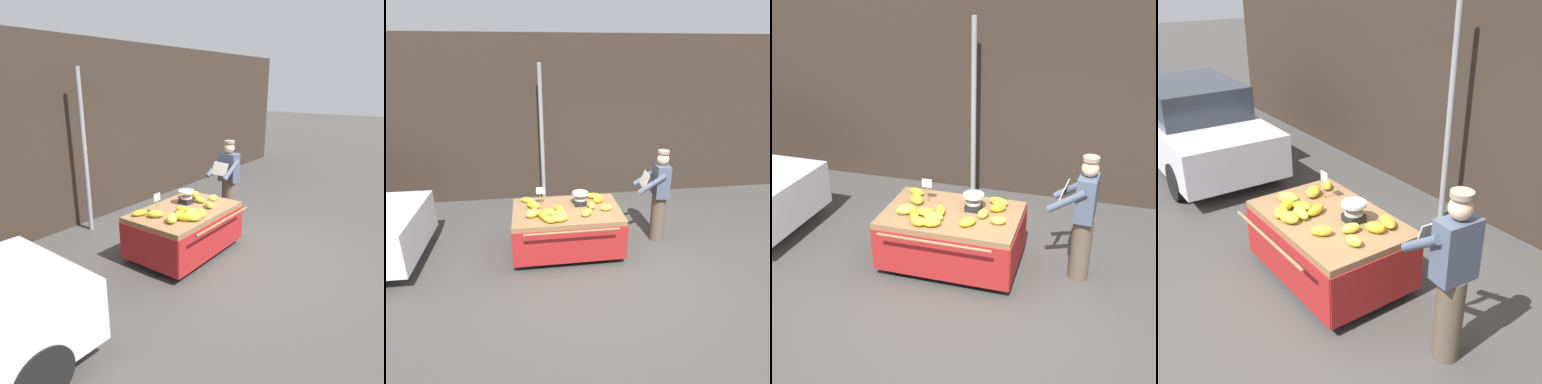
# 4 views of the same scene
# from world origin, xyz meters

# --- Properties ---
(ground_plane) EXTENTS (60.00, 60.00, 0.00)m
(ground_plane) POSITION_xyz_m (0.00, 0.00, 0.00)
(ground_plane) COLOR #423F3D
(back_wall) EXTENTS (16.00, 0.24, 3.66)m
(back_wall) POSITION_xyz_m (0.00, 3.05, 1.83)
(back_wall) COLOR #332821
(back_wall) RESTS_ON ground
(street_pole) EXTENTS (0.09, 0.09, 3.09)m
(street_pole) POSITION_xyz_m (-0.75, 2.54, 1.55)
(street_pole) COLOR gray
(street_pole) RESTS_ON ground
(banana_cart) EXTENTS (1.84, 1.39, 0.80)m
(banana_cart) POSITION_xyz_m (-0.46, 0.40, 0.60)
(banana_cart) COLOR olive
(banana_cart) RESTS_ON ground
(weighing_scale) EXTENTS (0.28, 0.28, 0.24)m
(weighing_scale) POSITION_xyz_m (-0.21, 0.56, 0.92)
(weighing_scale) COLOR black
(weighing_scale) RESTS_ON banana_cart
(price_sign) EXTENTS (0.14, 0.01, 0.34)m
(price_sign) POSITION_xyz_m (-0.89, 0.62, 1.05)
(price_sign) COLOR #997A51
(price_sign) RESTS_ON banana_cart
(banana_bunch_0) EXTENTS (0.25, 0.26, 0.11)m
(banana_bunch_0) POSITION_xyz_m (-0.16, 0.11, 0.86)
(banana_bunch_0) COLOR yellow
(banana_bunch_0) RESTS_ON banana_cart
(banana_bunch_1) EXTENTS (0.20, 0.28, 0.11)m
(banana_bunch_1) POSITION_xyz_m (-0.59, 0.31, 0.85)
(banana_bunch_1) COLOR gold
(banana_bunch_1) RESTS_ON banana_cart
(banana_bunch_2) EXTENTS (0.31, 0.28, 0.13)m
(banana_bunch_2) POSITION_xyz_m (-1.03, 0.20, 0.86)
(banana_bunch_2) COLOR yellow
(banana_bunch_2) RESTS_ON banana_cart
(banana_bunch_3) EXTENTS (0.31, 0.24, 0.10)m
(banana_bunch_3) POSITION_xyz_m (0.08, 0.80, 0.85)
(banana_bunch_3) COLOR gold
(banana_bunch_3) RESTS_ON banana_cart
(banana_bunch_4) EXTENTS (0.15, 0.22, 0.10)m
(banana_bunch_4) POSITION_xyz_m (-0.03, 0.39, 0.85)
(banana_bunch_4) COLOR yellow
(banana_bunch_4) RESTS_ON banana_cart
(banana_bunch_5) EXTENTS (0.23, 0.32, 0.12)m
(banana_bunch_5) POSITION_xyz_m (-0.87, 0.08, 0.86)
(banana_bunch_5) COLOR gold
(banana_bunch_5) RESTS_ON banana_cart
(banana_bunch_6) EXTENTS (0.30, 0.30, 0.11)m
(banana_bunch_6) POSITION_xyz_m (-1.02, 0.54, 0.86)
(banana_bunch_6) COLOR gold
(banana_bunch_6) RESTS_ON banana_cart
(banana_bunch_7) EXTENTS (0.27, 0.26, 0.10)m
(banana_bunch_7) POSITION_xyz_m (-0.78, -0.04, 0.85)
(banana_bunch_7) COLOR yellow
(banana_bunch_7) RESTS_ON banana_cart
(banana_bunch_8) EXTENTS (0.28, 0.13, 0.10)m
(banana_bunch_8) POSITION_xyz_m (-0.63, 0.13, 0.85)
(banana_bunch_8) COLOR yellow
(banana_bunch_8) RESTS_ON banana_cart
(banana_bunch_9) EXTENTS (0.25, 0.22, 0.13)m
(banana_bunch_9) POSITION_xyz_m (0.12, 0.60, 0.86)
(banana_bunch_9) COLOR gold
(banana_bunch_9) RESTS_ON banana_cart
(banana_bunch_10) EXTENTS (0.28, 0.23, 0.09)m
(banana_bunch_10) POSITION_xyz_m (-1.11, 0.79, 0.85)
(banana_bunch_10) COLOR gold
(banana_bunch_10) RESTS_ON banana_cart
(banana_bunch_11) EXTENTS (0.27, 0.24, 0.10)m
(banana_bunch_11) POSITION_xyz_m (-0.78, 0.24, 0.85)
(banana_bunch_11) COLOR gold
(banana_bunch_11) RESTS_ON banana_cart
(banana_bunch_12) EXTENTS (0.28, 0.22, 0.11)m
(banana_bunch_12) POSITION_xyz_m (-0.61, -0.02, 0.86)
(banana_bunch_12) COLOR yellow
(banana_bunch_12) RESTS_ON banana_cart
(banana_bunch_13) EXTENTS (0.22, 0.15, 0.11)m
(banana_bunch_13) POSITION_xyz_m (0.19, 0.26, 0.85)
(banana_bunch_13) COLOR yellow
(banana_bunch_13) RESTS_ON banana_cart
(vendor_person) EXTENTS (0.61, 0.55, 1.71)m
(vendor_person) POSITION_xyz_m (1.23, 0.57, 0.87)
(vendor_person) COLOR brown
(vendor_person) RESTS_ON ground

